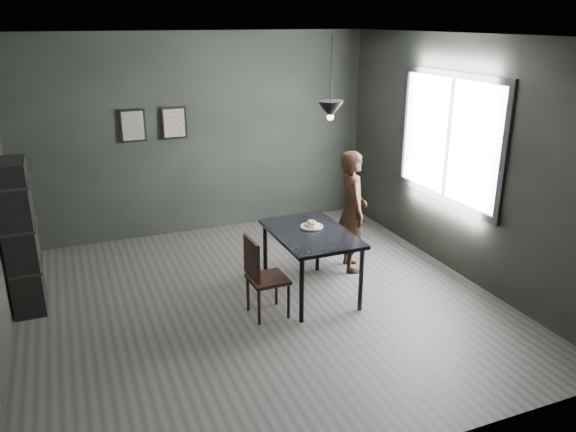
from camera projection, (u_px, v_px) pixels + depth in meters
name	position (u px, v px, depth m)	size (l,w,h in m)	color
ground	(260.00, 303.00, 6.16)	(5.00, 5.00, 0.00)	#332F2C
back_wall	(199.00, 135.00, 7.87)	(5.00, 0.10, 2.80)	black
ceiling	(255.00, 35.00, 5.22)	(5.00, 5.00, 0.02)	silver
window_assembly	(448.00, 138.00, 6.67)	(0.04, 1.96, 1.56)	white
cafe_table	(311.00, 238.00, 6.15)	(0.80, 1.20, 0.75)	black
white_plate	(312.00, 227.00, 6.24)	(0.23, 0.23, 0.01)	white
donut_pile	(312.00, 224.00, 6.23)	(0.17, 0.17, 0.08)	beige
woman	(352.00, 211.00, 6.77)	(0.55, 0.36, 1.50)	black
wood_chair	(261.00, 272.00, 5.73)	(0.39, 0.39, 0.88)	black
shelf_unit	(20.00, 238.00, 5.78)	(0.31, 0.54, 1.63)	black
pendant_lamp	(330.00, 109.00, 5.86)	(0.28, 0.28, 0.86)	black
framed_print_left	(133.00, 126.00, 7.46)	(0.34, 0.04, 0.44)	black
framed_print_right	(174.00, 123.00, 7.65)	(0.34, 0.04, 0.44)	black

